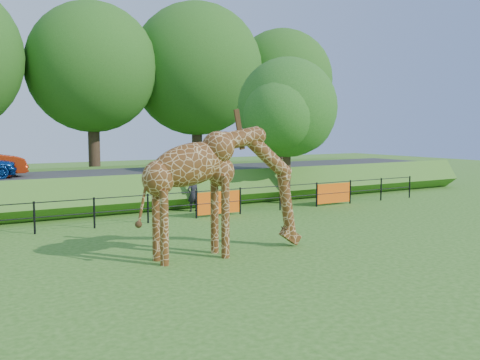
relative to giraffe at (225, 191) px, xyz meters
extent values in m
plane|color=#2F6419|center=(-0.02, -2.21, -1.80)|extent=(90.00, 90.00, 0.00)
cube|color=#2F6419|center=(-0.02, 13.29, -1.15)|extent=(40.00, 9.00, 1.30)
cube|color=#2E2E31|center=(-0.02, 11.79, -0.44)|extent=(40.00, 5.00, 0.12)
imported|color=black|center=(2.65, 7.44, -1.07)|extent=(0.54, 0.37, 1.44)
cylinder|color=#312316|center=(7.48, 7.39, -0.20)|extent=(0.36, 0.36, 3.20)
sphere|color=#1C5718|center=(7.48, 7.39, 2.67)|extent=(4.60, 4.60, 4.60)
sphere|color=#1C5718|center=(8.63, 8.08, 2.21)|extent=(3.45, 3.45, 3.45)
sphere|color=#1C5718|center=(6.56, 6.70, 2.32)|extent=(3.22, 3.22, 3.22)
cylinder|color=#312316|center=(1.98, 19.79, 0.70)|extent=(0.70, 0.70, 5.00)
sphere|color=#1F4C14|center=(1.98, 19.79, 5.35)|extent=(7.80, 7.80, 7.80)
cylinder|color=#312316|center=(8.98, 19.79, 0.70)|extent=(0.70, 0.70, 5.00)
sphere|color=#1F4C14|center=(8.98, 19.79, 5.62)|extent=(8.80, 8.80, 8.80)
cylinder|color=#312316|center=(15.98, 19.79, 0.70)|extent=(0.70, 0.70, 5.00)
sphere|color=#1F4C14|center=(15.98, 19.79, 5.24)|extent=(7.40, 7.40, 7.40)
camera|label=1|loc=(-7.19, -12.78, 1.75)|focal=40.00mm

